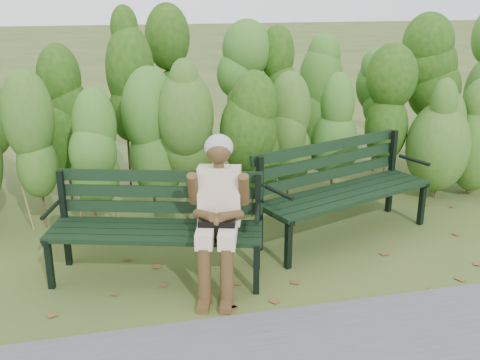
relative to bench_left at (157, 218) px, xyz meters
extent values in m
plane|color=#314A21|center=(0.88, 0.03, -0.58)|extent=(80.00, 80.00, 0.00)
cylinder|color=#47381E|center=(-1.26, 1.33, -0.18)|extent=(0.03, 0.03, 0.80)
ellipsoid|color=#33621E|center=(-1.26, 1.33, 0.46)|extent=(0.64, 0.64, 1.44)
cylinder|color=#47381E|center=(-0.65, 1.33, -0.18)|extent=(0.03, 0.03, 0.80)
ellipsoid|color=#33621E|center=(-0.65, 1.33, 0.46)|extent=(0.64, 0.64, 1.44)
cylinder|color=#47381E|center=(-0.03, 1.33, -0.18)|extent=(0.03, 0.03, 0.80)
ellipsoid|color=#33621E|center=(-0.03, 1.33, 0.46)|extent=(0.64, 0.64, 1.44)
cylinder|color=#47381E|center=(0.58, 1.33, -0.18)|extent=(0.03, 0.03, 0.80)
ellipsoid|color=#33621E|center=(0.58, 1.33, 0.46)|extent=(0.64, 0.64, 1.44)
cylinder|color=#47381E|center=(1.19, 1.33, -0.18)|extent=(0.03, 0.03, 0.80)
ellipsoid|color=#33621E|center=(1.19, 1.33, 0.46)|extent=(0.64, 0.64, 1.44)
cylinder|color=#47381E|center=(1.80, 1.33, -0.18)|extent=(0.03, 0.03, 0.80)
ellipsoid|color=#33621E|center=(1.80, 1.33, 0.46)|extent=(0.64, 0.64, 1.44)
cylinder|color=#47381E|center=(2.41, 1.33, -0.18)|extent=(0.03, 0.03, 0.80)
ellipsoid|color=#33621E|center=(2.41, 1.33, 0.46)|extent=(0.64, 0.64, 1.44)
cylinder|color=#47381E|center=(3.02, 1.33, -0.18)|extent=(0.03, 0.03, 0.80)
ellipsoid|color=#33621E|center=(3.02, 1.33, 0.46)|extent=(0.64, 0.64, 1.44)
cylinder|color=#47381E|center=(3.64, 1.33, -0.18)|extent=(0.03, 0.03, 0.80)
ellipsoid|color=#33621E|center=(3.64, 1.33, 0.46)|extent=(0.64, 0.64, 1.44)
cylinder|color=#47381E|center=(4.25, 1.33, -0.18)|extent=(0.03, 0.03, 0.80)
ellipsoid|color=#33621E|center=(4.25, 1.33, 0.46)|extent=(0.64, 0.64, 1.44)
cylinder|color=#47381E|center=(-1.04, 2.33, -0.03)|extent=(0.04, 0.04, 1.10)
ellipsoid|color=#17450D|center=(-1.04, 2.33, 0.85)|extent=(0.70, 0.70, 1.98)
cylinder|color=#47381E|center=(-0.27, 2.33, -0.03)|extent=(0.04, 0.04, 1.10)
ellipsoid|color=#17450D|center=(-0.27, 2.33, 0.85)|extent=(0.70, 0.70, 1.98)
cylinder|color=#47381E|center=(0.50, 2.33, -0.03)|extent=(0.04, 0.04, 1.10)
ellipsoid|color=#17450D|center=(0.50, 2.33, 0.85)|extent=(0.70, 0.70, 1.98)
cylinder|color=#47381E|center=(1.27, 2.33, -0.03)|extent=(0.04, 0.04, 1.10)
ellipsoid|color=#17450D|center=(1.27, 2.33, 0.85)|extent=(0.70, 0.70, 1.98)
cylinder|color=#47381E|center=(2.04, 2.33, -0.03)|extent=(0.04, 0.04, 1.10)
ellipsoid|color=#17450D|center=(2.04, 2.33, 0.85)|extent=(0.70, 0.70, 1.98)
cylinder|color=#47381E|center=(2.80, 2.33, -0.03)|extent=(0.04, 0.04, 1.10)
ellipsoid|color=#17450D|center=(2.80, 2.33, 0.85)|extent=(0.70, 0.70, 1.98)
cylinder|color=#47381E|center=(3.57, 2.33, -0.03)|extent=(0.04, 0.04, 1.10)
ellipsoid|color=#17450D|center=(3.57, 2.33, 0.85)|extent=(0.70, 0.70, 1.98)
cylinder|color=#47381E|center=(4.34, 2.33, -0.03)|extent=(0.04, 0.04, 1.10)
ellipsoid|color=#17450D|center=(4.34, 2.33, 0.85)|extent=(0.70, 0.70, 1.98)
cube|color=brown|center=(-0.12, 0.58, -0.57)|extent=(0.11, 0.11, 0.01)
cube|color=brown|center=(1.11, 0.68, -0.57)|extent=(0.10, 0.08, 0.01)
cube|color=brown|center=(-0.91, 0.30, -0.57)|extent=(0.09, 0.10, 0.01)
cube|color=brown|center=(2.23, -1.02, -0.57)|extent=(0.11, 0.11, 0.01)
cube|color=brown|center=(1.63, -0.47, -0.57)|extent=(0.09, 0.10, 0.01)
cube|color=brown|center=(-0.66, 0.88, -0.57)|extent=(0.09, 0.11, 0.01)
cube|color=brown|center=(0.19, 0.77, -0.57)|extent=(0.10, 0.09, 0.01)
cube|color=brown|center=(-0.52, -0.16, -0.57)|extent=(0.11, 0.11, 0.01)
cube|color=brown|center=(0.72, 0.48, -0.57)|extent=(0.09, 0.07, 0.01)
cube|color=brown|center=(0.43, -0.67, -0.57)|extent=(0.10, 0.11, 0.01)
cube|color=brown|center=(-0.82, -0.64, -0.57)|extent=(0.11, 0.10, 0.01)
cube|color=brown|center=(1.83, 0.32, -0.57)|extent=(0.11, 0.11, 0.01)
cube|color=brown|center=(2.19, 0.12, -0.57)|extent=(0.10, 0.08, 0.01)
cube|color=brown|center=(1.52, -0.65, -0.57)|extent=(0.08, 0.10, 0.01)
cube|color=brown|center=(3.61, 0.29, -0.57)|extent=(0.07, 0.09, 0.01)
cube|color=brown|center=(2.17, 0.94, -0.57)|extent=(0.08, 0.09, 0.01)
cube|color=brown|center=(3.03, -0.01, -0.57)|extent=(0.11, 0.09, 0.01)
cube|color=brown|center=(3.56, 0.65, -0.57)|extent=(0.11, 0.11, 0.01)
cube|color=brown|center=(-0.66, 0.11, -0.57)|extent=(0.10, 0.11, 0.01)
cube|color=brown|center=(-1.03, -1.06, -0.57)|extent=(0.11, 0.11, 0.01)
cube|color=brown|center=(1.23, -1.00, -0.57)|extent=(0.11, 0.11, 0.01)
cube|color=brown|center=(1.20, -1.03, -0.57)|extent=(0.08, 0.10, 0.01)
cube|color=brown|center=(0.07, 0.06, -0.57)|extent=(0.09, 0.08, 0.01)
cube|color=brown|center=(-0.20, 0.56, -0.57)|extent=(0.11, 0.09, 0.01)
cube|color=brown|center=(1.77, -0.67, -0.57)|extent=(0.11, 0.11, 0.01)
cube|color=brown|center=(-1.13, -0.71, -0.57)|extent=(0.11, 0.11, 0.01)
cube|color=black|center=(-0.09, -0.31, -0.09)|extent=(1.91, 0.66, 0.04)
cube|color=black|center=(-0.05, -0.18, -0.09)|extent=(1.91, 0.66, 0.04)
cube|color=black|center=(-0.01, -0.05, -0.09)|extent=(1.91, 0.66, 0.04)
cube|color=black|center=(0.02, 0.08, -0.09)|extent=(1.91, 0.66, 0.04)
cube|color=black|center=(0.05, 0.18, 0.03)|extent=(1.90, 0.60, 0.11)
cube|color=black|center=(0.06, 0.19, 0.18)|extent=(1.90, 0.60, 0.11)
cube|color=black|center=(0.06, 0.21, 0.34)|extent=(1.90, 0.60, 0.11)
cube|color=black|center=(-0.99, -0.06, -0.33)|extent=(0.07, 0.07, 0.49)
cube|color=black|center=(-0.86, 0.39, -0.09)|extent=(0.07, 0.07, 0.98)
cube|color=black|center=(-0.93, 0.15, -0.11)|extent=(0.20, 0.54, 0.04)
cylinder|color=black|center=(-0.95, 0.09, 0.13)|extent=(0.15, 0.40, 0.04)
cube|color=black|center=(0.80, -0.58, -0.33)|extent=(0.07, 0.07, 0.49)
cube|color=black|center=(0.93, -0.13, -0.09)|extent=(0.07, 0.07, 0.98)
cube|color=black|center=(0.86, -0.37, -0.11)|extent=(0.20, 0.54, 0.04)
cylinder|color=black|center=(0.85, -0.43, 0.13)|extent=(0.15, 0.40, 0.04)
cube|color=black|center=(2.14, 0.16, -0.07)|extent=(1.96, 0.82, 0.05)
cube|color=black|center=(2.09, 0.29, -0.07)|extent=(1.96, 0.82, 0.05)
cube|color=black|center=(2.04, 0.43, -0.07)|extent=(1.96, 0.82, 0.05)
cube|color=black|center=(1.99, 0.56, -0.07)|extent=(1.96, 0.82, 0.05)
cube|color=black|center=(1.96, 0.66, 0.06)|extent=(1.94, 0.77, 0.12)
cube|color=black|center=(1.95, 0.67, 0.22)|extent=(1.94, 0.77, 0.12)
cube|color=black|center=(1.94, 0.69, 0.38)|extent=(1.94, 0.77, 0.12)
cube|color=black|center=(1.23, -0.19, -0.32)|extent=(0.07, 0.07, 0.51)
cube|color=black|center=(1.06, 0.27, -0.07)|extent=(0.07, 0.07, 1.02)
cube|color=black|center=(1.15, 0.02, -0.09)|extent=(0.25, 0.55, 0.05)
cylinder|color=black|center=(1.17, -0.03, 0.16)|extent=(0.19, 0.41, 0.04)
cube|color=black|center=(3.06, 0.49, -0.32)|extent=(0.07, 0.07, 0.51)
cube|color=black|center=(2.89, 0.94, -0.07)|extent=(0.07, 0.07, 1.02)
cube|color=black|center=(2.98, 0.70, -0.09)|extent=(0.25, 0.55, 0.05)
cylinder|color=black|center=(3.00, 0.65, 0.16)|extent=(0.19, 0.41, 0.04)
cube|color=beige|center=(0.38, -0.47, 0.01)|extent=(0.27, 0.47, 0.14)
cube|color=beige|center=(0.56, -0.52, 0.01)|extent=(0.27, 0.47, 0.14)
cylinder|color=#4C361C|center=(0.33, -0.64, -0.31)|extent=(0.15, 0.15, 0.53)
cylinder|color=#4C361C|center=(0.51, -0.69, -0.31)|extent=(0.15, 0.15, 0.53)
cube|color=#4C361C|center=(0.30, -0.72, -0.54)|extent=(0.15, 0.23, 0.06)
cube|color=#4C361C|center=(0.49, -0.78, -0.54)|extent=(0.15, 0.23, 0.06)
cube|color=beige|center=(0.55, -0.22, 0.25)|extent=(0.44, 0.36, 0.55)
cylinder|color=#4C361C|center=(0.54, -0.24, 0.54)|extent=(0.10, 0.10, 0.11)
sphere|color=#4C361C|center=(0.54, -0.25, 0.68)|extent=(0.22, 0.22, 0.22)
ellipsoid|color=gray|center=(0.55, -0.22, 0.71)|extent=(0.26, 0.24, 0.23)
cylinder|color=#4C361C|center=(0.31, -0.24, 0.34)|extent=(0.15, 0.24, 0.33)
cylinder|color=#4C361C|center=(0.74, -0.36, 0.34)|extent=(0.15, 0.24, 0.33)
cylinder|color=#4C361C|center=(0.38, -0.40, 0.15)|extent=(0.19, 0.30, 0.14)
cylinder|color=#4C361C|center=(0.60, -0.46, 0.15)|extent=(0.28, 0.24, 0.14)
sphere|color=#4C361C|center=(0.47, -0.49, 0.13)|extent=(0.12, 0.12, 0.12)
cube|color=black|center=(0.47, -0.48, 0.05)|extent=(0.34, 0.21, 0.17)
camera|label=1|loc=(-0.36, -4.88, 2.02)|focal=42.00mm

